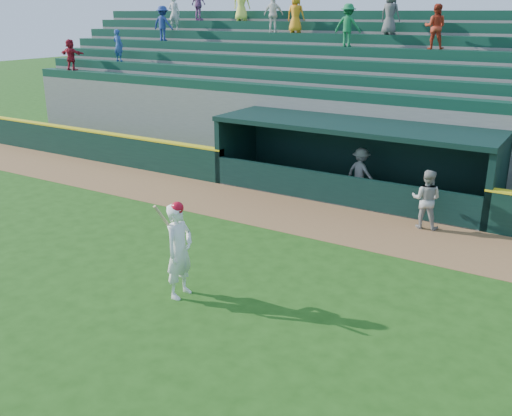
{
  "coord_description": "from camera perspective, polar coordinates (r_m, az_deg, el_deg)",
  "views": [
    {
      "loc": [
        7.02,
        -9.78,
        5.9
      ],
      "look_at": [
        0.0,
        1.6,
        1.3
      ],
      "focal_mm": 40.0,
      "sensor_mm": 36.0,
      "label": 1
    }
  ],
  "objects": [
    {
      "name": "stands",
      "position": [
        23.7,
        14.22,
        9.93
      ],
      "size": [
        34.5,
        6.25,
        7.16
      ],
      "color": "slate",
      "rests_on": "ground"
    },
    {
      "name": "field_wall_left",
      "position": [
        25.82,
        -17.76,
        6.23
      ],
      "size": [
        15.5,
        0.3,
        1.2
      ],
      "primitive_type": "cube",
      "color": "black",
      "rests_on": "ground"
    },
    {
      "name": "dugout",
      "position": [
        19.66,
        9.89,
        5.34
      ],
      "size": [
        9.4,
        2.8,
        2.46
      ],
      "color": "slate",
      "rests_on": "ground"
    },
    {
      "name": "batter_at_plate",
      "position": [
        12.36,
        -7.69,
        -4.18
      ],
      "size": [
        0.53,
        0.87,
        2.18
      ],
      "color": "white",
      "rests_on": "ground"
    },
    {
      "name": "ground",
      "position": [
        13.41,
        -3.62,
        -7.16
      ],
      "size": [
        120.0,
        120.0,
        0.0
      ],
      "primitive_type": "plane",
      "color": "#1E4912",
      "rests_on": "ground"
    },
    {
      "name": "wall_stripe_left",
      "position": [
        25.69,
        -17.9,
        7.6
      ],
      "size": [
        15.5,
        0.32,
        0.06
      ],
      "primitive_type": "cube",
      "color": "yellow",
      "rests_on": "field_wall_left"
    },
    {
      "name": "dugout_player_inside",
      "position": [
        19.6,
        10.42,
        3.6
      ],
      "size": [
        1.17,
        0.88,
        1.61
      ],
      "primitive_type": "imported",
      "rotation": [
        0.0,
        0.0,
        2.84
      ],
      "color": "#A6A6A0",
      "rests_on": "ground"
    },
    {
      "name": "warning_track",
      "position": [
        17.31,
        5.74,
        -1.03
      ],
      "size": [
        40.0,
        3.0,
        0.01
      ],
      "primitive_type": "cube",
      "color": "brown",
      "rests_on": "ground"
    },
    {
      "name": "dugout_player_front",
      "position": [
        16.93,
        16.66,
        0.85
      ],
      "size": [
        0.89,
        0.73,
        1.73
      ],
      "primitive_type": "imported",
      "rotation": [
        0.0,
        0.0,
        3.23
      ],
      "color": "#9D9D98",
      "rests_on": "ground"
    }
  ]
}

